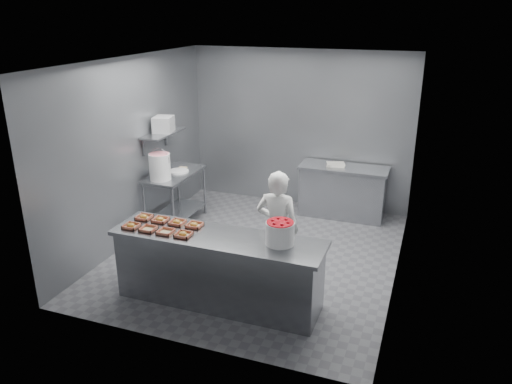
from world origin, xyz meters
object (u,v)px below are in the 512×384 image
worker (277,229)px  tray_6 (177,222)px  prep_table (175,191)px  tray_0 (131,226)px  tray_1 (148,229)px  tray_4 (144,217)px  back_counter (343,191)px  strawberry_tub (280,232)px  service_counter (218,269)px  glaze_bucket (160,166)px  tray_2 (166,232)px  tray_3 (183,234)px  appliance (163,124)px  tray_5 (160,220)px  tray_7 (194,225)px

worker → tray_6: bearing=26.2°
prep_table → worker: worker is taller
prep_table → worker: 2.52m
tray_0 → tray_1: size_ratio=1.00×
tray_4 → worker: bearing=18.7°
tray_1 → worker: 1.62m
back_counter → strawberry_tub: strawberry_tub is taller
back_counter → tray_6: size_ratio=8.01×
service_counter → glaze_bucket: size_ratio=5.11×
tray_2 → tray_6: tray_6 is taller
service_counter → tray_3: tray_3 is taller
appliance → prep_table: bearing=-26.7°
service_counter → glaze_bucket: 2.42m
prep_table → worker: (2.18, -1.25, 0.19)m
tray_2 → tray_5: tray_5 is taller
tray_2 → service_counter: bearing=13.3°
worker → prep_table: bearing=-29.5°
tray_0 → tray_1: (0.24, 0.00, -0.00)m
back_counter → tray_6: tray_6 is taller
tray_5 → tray_6: size_ratio=1.00×
back_counter → appliance: size_ratio=4.53×
tray_0 → strawberry_tub: (1.86, 0.20, 0.12)m
prep_table → tray_7: (1.27, -1.80, 0.33)m
tray_5 → strawberry_tub: 1.62m
glaze_bucket → tray_6: bearing=-53.2°
tray_2 → tray_0: bearing=-180.0°
tray_1 → glaze_bucket: bearing=115.9°
strawberry_tub → appliance: size_ratio=1.00×
tray_1 → tray_3: size_ratio=1.00×
glaze_bucket → tray_3: bearing=-52.8°
service_counter → worker: 0.93m
tray_3 → tray_7: same height
tray_0 → strawberry_tub: size_ratio=0.57×
tray_1 → strawberry_tub: size_ratio=0.57×
tray_5 → tray_7: 0.48m
tray_5 → strawberry_tub: size_ratio=0.57×
tray_0 → appliance: (-0.72, 2.14, 0.77)m
tray_1 → prep_table: bearing=110.8°
tray_3 → strawberry_tub: (1.14, 0.20, 0.12)m
tray_0 → tray_4: size_ratio=1.00×
strawberry_tub → prep_table: bearing=141.8°
appliance → tray_0: bearing=-84.3°
back_counter → tray_6: (-1.52, -3.10, 0.47)m
tray_1 → tray_3: 0.48m
service_counter → tray_2: 0.79m
tray_3 → tray_7: 0.29m
appliance → back_counter: bearing=11.9°
tray_1 → tray_3: bearing=-0.0°
appliance → tray_2: bearing=-73.5°
tray_5 → strawberry_tub: bearing=-3.3°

